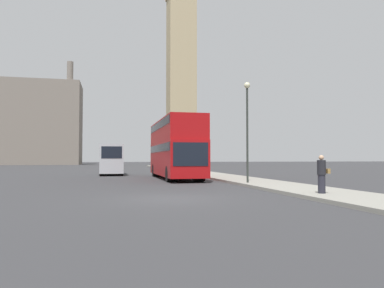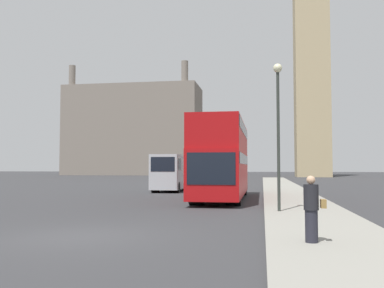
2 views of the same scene
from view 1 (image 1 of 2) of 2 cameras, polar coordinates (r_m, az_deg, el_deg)
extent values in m
plane|color=#333335|center=(14.64, -3.34, -8.31)|extent=(300.00, 300.00, 0.00)
cube|color=gray|center=(17.02, 19.58, -7.07)|extent=(3.33, 120.00, 0.15)
cube|color=tan|center=(89.76, -1.67, 9.65)|extent=(6.22, 6.22, 39.98)
cube|color=slate|center=(102.25, -25.21, 2.89)|extent=(30.78, 12.32, 20.51)
cylinder|color=slate|center=(96.96, -18.08, 10.54)|extent=(1.48, 1.48, 4.51)
cube|color=#A80F11|center=(28.61, -2.58, -2.27)|extent=(2.54, 11.06, 2.46)
cube|color=#A80F11|center=(28.68, -2.58, 1.87)|extent=(2.54, 10.84, 1.69)
cube|color=black|center=(28.62, -2.58, -0.67)|extent=(2.58, 10.62, 0.55)
cube|color=black|center=(28.72, -2.57, 2.80)|extent=(2.58, 10.39, 0.55)
cube|color=black|center=(23.17, -0.19, -1.57)|extent=(2.23, 0.03, 1.47)
cylinder|color=black|center=(24.66, -3.11, -4.58)|extent=(0.71, 1.06, 1.06)
cylinder|color=black|center=(25.03, 1.03, -4.55)|extent=(0.71, 1.06, 1.06)
cylinder|color=black|center=(32.32, -5.38, -4.01)|extent=(0.71, 1.06, 1.06)
cylinder|color=black|center=(32.60, -2.19, -4.00)|extent=(0.71, 1.06, 1.06)
cube|color=#B2B7BC|center=(35.95, -12.19, -2.23)|extent=(2.06, 5.76, 2.59)
cube|color=black|center=(33.06, -12.14, -1.25)|extent=(1.75, 0.02, 1.03)
cube|color=black|center=(34.08, -12.15, -1.27)|extent=(2.09, 1.04, 0.83)
cylinder|color=black|center=(34.02, -13.48, -4.10)|extent=(0.52, 0.79, 0.79)
cylinder|color=black|center=(34.03, -10.87, -4.12)|extent=(0.52, 0.79, 0.79)
cylinder|color=black|center=(37.93, -13.39, -3.90)|extent=(0.52, 0.79, 0.79)
cylinder|color=black|center=(37.94, -11.05, -3.91)|extent=(0.52, 0.79, 0.79)
cylinder|color=#23232D|center=(16.02, 19.15, -5.78)|extent=(0.29, 0.29, 0.75)
cylinder|color=black|center=(15.99, 19.12, -3.39)|extent=(0.34, 0.34, 0.59)
sphere|color=tan|center=(15.98, 19.10, -1.97)|extent=(0.20, 0.20, 0.20)
cube|color=olive|center=(16.14, 19.95, -3.89)|extent=(0.12, 0.24, 0.20)
cylinder|color=#2D332D|center=(22.11, 8.43, 1.33)|extent=(0.12, 0.12, 5.53)
sphere|color=beige|center=(22.49, 8.39, 8.84)|extent=(0.36, 0.36, 0.36)
camera|label=2|loc=(8.01, 52.91, 1.10)|focal=40.00mm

